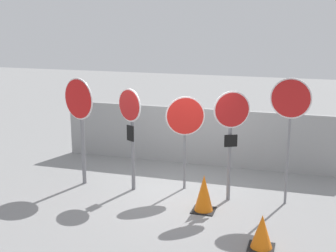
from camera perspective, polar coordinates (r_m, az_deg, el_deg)
name	(u,v)px	position (r m, az deg, el deg)	size (l,w,h in m)	color
ground_plane	(179,191)	(10.35, 1.39, -7.93)	(40.00, 40.00, 0.00)	gray
fence_back	(200,137)	(11.96, 3.98, -1.30)	(7.32, 0.12, 1.47)	gray
stop_sign_0	(80,110)	(10.48, -10.71, 1.93)	(0.86, 0.39, 2.43)	slate
stop_sign_1	(131,121)	(9.99, -4.56, 0.60)	(0.63, 0.37, 2.26)	slate
stop_sign_2	(185,121)	(10.01, 2.11, 0.59)	(0.80, 0.34, 2.09)	slate
stop_sign_3	(231,125)	(9.44, 7.69, 0.14)	(0.68, 0.36, 2.31)	slate
stop_sign_4	(290,107)	(9.38, 14.70, 2.24)	(0.80, 0.14, 2.59)	slate
traffic_cone_0	(262,232)	(8.02, 11.37, -12.54)	(0.43, 0.43, 0.59)	black
traffic_cone_1	(204,193)	(9.25, 4.39, -8.18)	(0.45, 0.45, 0.75)	black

